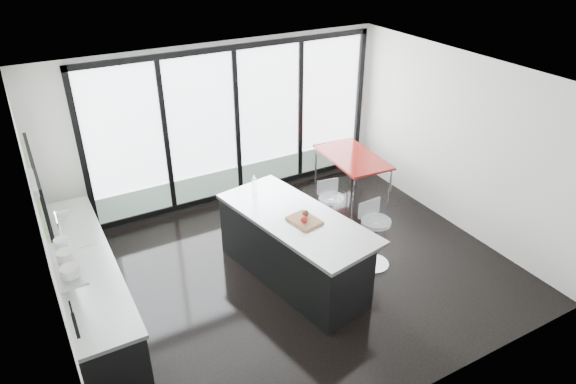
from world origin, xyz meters
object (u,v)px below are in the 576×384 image
island (292,248)px  bar_stool_far (331,217)px  bar_stool_near (374,243)px  red_table (351,176)px

island → bar_stool_far: (1.05, 0.61, -0.14)m
bar_stool_near → bar_stool_far: (-0.13, 0.94, -0.03)m
bar_stool_far → red_table: bearing=50.2°
red_table → bar_stool_far: bearing=-138.2°
island → red_table: (2.13, 1.58, -0.11)m
island → bar_stool_near: island is taller
bar_stool_near → bar_stool_far: bar_stool_near is taller
bar_stool_near → bar_stool_far: size_ratio=1.07×
bar_stool_far → red_table: red_table is taller
bar_stool_near → red_table: bearing=60.2°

